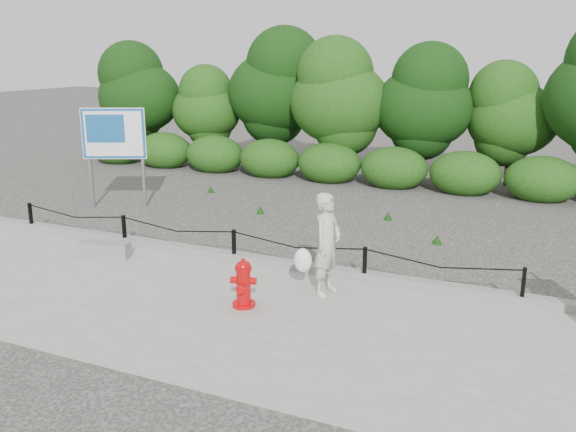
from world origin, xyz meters
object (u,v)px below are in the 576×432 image
Objects in this scene: pedestrian at (326,245)px; advertising_sign at (114,138)px; fire_hydrant at (243,284)px; concrete_block at (104,250)px.

advertising_sign is (-6.83, 3.36, 0.88)m from pedestrian.
fire_hydrant is 1.44m from pedestrian.
concrete_block is 0.38× the size of advertising_sign.
advertising_sign is at bearing 74.15° from pedestrian.
fire_hydrant is 0.46× the size of pedestrian.
pedestrian is at bearing -51.04° from advertising_sign.
concrete_block is at bearing 149.76° from fire_hydrant.
concrete_block is (-3.46, 0.95, -0.21)m from fire_hydrant.
pedestrian is 0.66× the size of advertising_sign.
fire_hydrant reaches higher than concrete_block.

